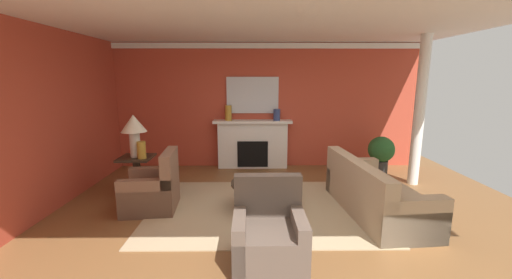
% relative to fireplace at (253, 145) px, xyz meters
% --- Properties ---
extents(ground_plane, '(8.72, 8.72, 0.00)m').
position_rel_fireplace_xyz_m(ground_plane, '(0.22, -2.68, -0.53)').
color(ground_plane, brown).
extents(wall_fireplace, '(7.31, 0.12, 2.86)m').
position_rel_fireplace_xyz_m(wall_fireplace, '(0.22, 0.21, 0.90)').
color(wall_fireplace, '#B7422D').
rests_on(wall_fireplace, ground_plane).
extents(wall_window, '(0.12, 6.26, 2.86)m').
position_rel_fireplace_xyz_m(wall_window, '(-3.19, -2.38, 0.90)').
color(wall_window, '#B7422D').
rests_on(wall_window, ground_plane).
extents(ceiling_panel, '(7.31, 6.26, 0.06)m').
position_rel_fireplace_xyz_m(ceiling_panel, '(0.22, -2.38, 2.36)').
color(ceiling_panel, white).
extents(crown_moulding, '(7.31, 0.08, 0.12)m').
position_rel_fireplace_xyz_m(crown_moulding, '(0.22, 0.13, 2.25)').
color(crown_moulding, white).
extents(area_rug, '(3.56, 2.55, 0.01)m').
position_rel_fireplace_xyz_m(area_rug, '(0.16, -2.39, -0.53)').
color(area_rug, tan).
rests_on(area_rug, ground_plane).
extents(fireplace, '(1.80, 0.35, 1.12)m').
position_rel_fireplace_xyz_m(fireplace, '(0.00, 0.00, 0.00)').
color(fireplace, white).
rests_on(fireplace, ground_plane).
extents(mantel_mirror, '(1.19, 0.04, 0.83)m').
position_rel_fireplace_xyz_m(mantel_mirror, '(0.00, 0.12, 1.15)').
color(mantel_mirror, silver).
extents(sofa, '(1.09, 2.18, 0.85)m').
position_rel_fireplace_xyz_m(sofa, '(1.88, -2.57, -0.24)').
color(sofa, tan).
rests_on(sofa, ground_plane).
extents(armchair_near_window, '(0.87, 0.87, 0.95)m').
position_rel_fireplace_xyz_m(armchair_near_window, '(-1.58, -2.39, -0.23)').
color(armchair_near_window, brown).
rests_on(armchair_near_window, ground_plane).
extents(armchair_facing_fireplace, '(0.81, 0.81, 0.95)m').
position_rel_fireplace_xyz_m(armchair_facing_fireplace, '(0.19, -3.87, -0.23)').
color(armchair_facing_fireplace, brown).
rests_on(armchair_facing_fireplace, ground_plane).
extents(coffee_table, '(1.00, 1.00, 0.45)m').
position_rel_fireplace_xyz_m(coffee_table, '(0.16, -2.39, -0.20)').
color(coffee_table, '#2D2319').
rests_on(coffee_table, ground_plane).
extents(side_table, '(0.56, 0.56, 0.70)m').
position_rel_fireplace_xyz_m(side_table, '(-2.07, -1.73, -0.13)').
color(side_table, '#2D2319').
rests_on(side_table, ground_plane).
extents(table_lamp, '(0.44, 0.44, 0.75)m').
position_rel_fireplace_xyz_m(table_lamp, '(-2.07, -1.73, 0.69)').
color(table_lamp, beige).
rests_on(table_lamp, side_table).
extents(vase_mantel_right, '(0.15, 0.15, 0.26)m').
position_rel_fireplace_xyz_m(vase_mantel_right, '(0.55, -0.05, 0.72)').
color(vase_mantel_right, navy).
rests_on(vase_mantel_right, fireplace).
extents(vase_mantel_left, '(0.15, 0.15, 0.34)m').
position_rel_fireplace_xyz_m(vase_mantel_left, '(-0.55, -0.05, 0.76)').
color(vase_mantel_left, '#B7892D').
rests_on(vase_mantel_left, fireplace).
extents(vase_on_side_table, '(0.15, 0.15, 0.30)m').
position_rel_fireplace_xyz_m(vase_on_side_table, '(-1.92, -1.85, 0.32)').
color(vase_on_side_table, '#B7892D').
rests_on(vase_on_side_table, side_table).
extents(book_red_cover, '(0.19, 0.19, 0.03)m').
position_rel_fireplace_xyz_m(book_red_cover, '(-0.02, -2.56, -0.07)').
color(book_red_cover, navy).
rests_on(book_red_cover, coffee_table).
extents(book_art_folio, '(0.27, 0.20, 0.03)m').
position_rel_fireplace_xyz_m(book_art_folio, '(0.29, -2.31, -0.03)').
color(book_art_folio, navy).
rests_on(book_art_folio, coffee_table).
extents(potted_plant, '(0.56, 0.56, 0.83)m').
position_rel_fireplace_xyz_m(potted_plant, '(2.80, -0.54, -0.04)').
color(potted_plant, '#333333').
rests_on(potted_plant, ground_plane).
extents(column_white, '(0.20, 0.20, 2.86)m').
position_rel_fireplace_xyz_m(column_white, '(3.20, -1.19, 0.90)').
color(column_white, white).
rests_on(column_white, ground_plane).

